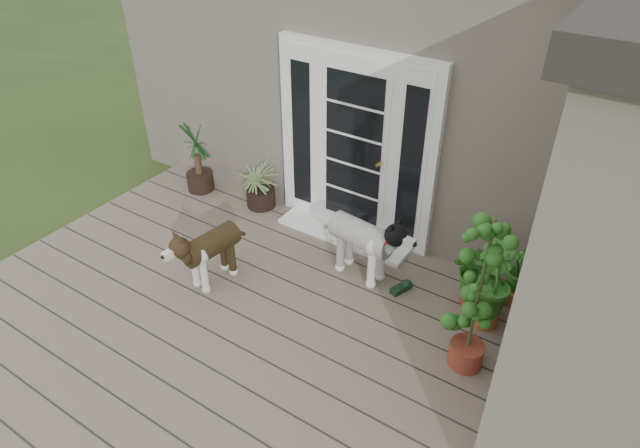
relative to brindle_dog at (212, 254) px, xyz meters
The scene contains 14 objects.
deck 1.16m from the brindle_dog, 32.92° to the right, with size 6.20×4.60×0.12m, color #6B5B4C.
house_main 3.93m from the brindle_dog, 75.96° to the left, with size 7.40×4.00×3.10m, color #665E54.
door_unit 1.91m from the brindle_dog, 66.03° to the left, with size 1.90×0.14×2.15m, color white.
door_step 1.61m from the brindle_dog, 63.08° to the left, with size 1.60×0.40×0.05m, color white.
brindle_dog is the anchor object (origin of this frame).
white_dog 1.52m from the brindle_dog, 36.62° to the left, with size 0.39×0.90×0.75m, color beige, non-canonical shape.
spider_plant 1.49m from the brindle_dog, 109.47° to the left, with size 0.60×0.60×0.64m, color #86A867, non-canonical shape.
yucca 1.92m from the brindle_dog, 137.66° to the left, with size 0.66×0.66×0.95m, color black, non-canonical shape.
herb_a 2.64m from the brindle_dog, 24.91° to the left, with size 0.50×0.50×0.63m, color #215217.
herb_b 2.73m from the brindle_dog, 20.11° to the left, with size 0.44×0.44×0.66m, color #1B5317.
herb_c 3.05m from the brindle_dog, 27.46° to the left, with size 0.33×0.33×0.51m, color #204C15.
sapling 2.67m from the brindle_dog, ahead, with size 0.47×0.47×1.59m, color #1E621C, non-canonical shape.
clog_left 1.60m from the brindle_dog, 59.53° to the left, with size 0.13×0.28×0.08m, color black, non-canonical shape.
clog_right 1.95m from the brindle_dog, 27.99° to the left, with size 0.12×0.27×0.08m, color black, non-canonical shape.
Camera 1 is at (2.45, -2.14, 3.90)m, focal length 31.13 mm.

